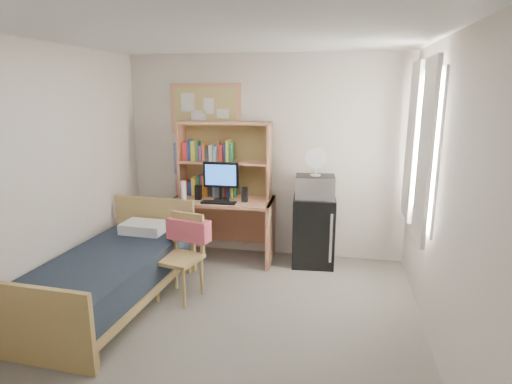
% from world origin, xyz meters
% --- Properties ---
extents(floor, '(3.60, 4.20, 0.02)m').
position_xyz_m(floor, '(0.00, 0.00, -0.01)').
color(floor, slate).
rests_on(floor, ground).
extents(ceiling, '(3.60, 4.20, 0.02)m').
position_xyz_m(ceiling, '(0.00, 0.00, 2.60)').
color(ceiling, silver).
rests_on(ceiling, wall_back).
extents(wall_back, '(3.60, 0.04, 2.60)m').
position_xyz_m(wall_back, '(0.00, 2.10, 1.30)').
color(wall_back, silver).
rests_on(wall_back, floor).
extents(wall_front, '(3.60, 0.04, 2.60)m').
position_xyz_m(wall_front, '(0.00, -2.10, 1.30)').
color(wall_front, silver).
rests_on(wall_front, floor).
extents(wall_left, '(0.04, 4.20, 2.60)m').
position_xyz_m(wall_left, '(-1.80, 0.00, 1.30)').
color(wall_left, silver).
rests_on(wall_left, floor).
extents(wall_right, '(0.04, 4.20, 2.60)m').
position_xyz_m(wall_right, '(1.80, 0.00, 1.30)').
color(wall_right, silver).
rests_on(wall_right, floor).
extents(window_unit, '(0.10, 1.40, 1.70)m').
position_xyz_m(window_unit, '(1.75, 1.20, 1.60)').
color(window_unit, white).
rests_on(window_unit, wall_right).
extents(curtain_left, '(0.04, 0.55, 1.70)m').
position_xyz_m(curtain_left, '(1.72, 0.80, 1.60)').
color(curtain_left, white).
rests_on(curtain_left, wall_right).
extents(curtain_right, '(0.04, 0.55, 1.70)m').
position_xyz_m(curtain_right, '(1.72, 1.60, 1.60)').
color(curtain_right, white).
rests_on(curtain_right, wall_right).
extents(bulletin_board, '(0.94, 0.03, 0.64)m').
position_xyz_m(bulletin_board, '(-0.78, 2.08, 1.92)').
color(bulletin_board, tan).
rests_on(bulletin_board, wall_back).
extents(poster_wave, '(0.30, 0.01, 0.42)m').
position_xyz_m(poster_wave, '(-1.10, 2.09, 1.25)').
color(poster_wave, '#283AA1').
rests_on(poster_wave, wall_back).
extents(poster_japan, '(0.28, 0.01, 0.36)m').
position_xyz_m(poster_japan, '(-1.10, 2.09, 0.78)').
color(poster_japan, '#E7284E').
rests_on(poster_japan, wall_back).
extents(desk, '(1.29, 0.66, 0.80)m').
position_xyz_m(desk, '(-0.48, 1.76, 0.40)').
color(desk, tan).
rests_on(desk, floor).
extents(desk_chair, '(0.55, 0.55, 0.90)m').
position_xyz_m(desk_chair, '(-0.65, 0.61, 0.45)').
color(desk_chair, tan).
rests_on(desk_chair, floor).
extents(mini_fridge, '(0.54, 0.54, 0.87)m').
position_xyz_m(mini_fridge, '(0.67, 1.82, 0.43)').
color(mini_fridge, black).
rests_on(mini_fridge, floor).
extents(bed, '(1.10, 2.03, 0.54)m').
position_xyz_m(bed, '(-1.28, 0.32, 0.27)').
color(bed, black).
rests_on(bed, floor).
extents(hutch, '(1.19, 0.32, 0.97)m').
position_xyz_m(hutch, '(-0.49, 1.91, 1.28)').
color(hutch, tan).
rests_on(hutch, desk).
extents(monitor, '(0.45, 0.04, 0.47)m').
position_xyz_m(monitor, '(-0.48, 1.70, 1.04)').
color(monitor, black).
rests_on(monitor, desk).
extents(keyboard, '(0.43, 0.14, 0.02)m').
position_xyz_m(keyboard, '(-0.48, 1.56, 0.81)').
color(keyboard, black).
rests_on(keyboard, desk).
extents(speaker_left, '(0.08, 0.08, 0.18)m').
position_xyz_m(speaker_left, '(-0.78, 1.69, 0.89)').
color(speaker_left, black).
rests_on(speaker_left, desk).
extents(speaker_right, '(0.08, 0.08, 0.18)m').
position_xyz_m(speaker_right, '(-0.18, 1.71, 0.89)').
color(speaker_right, black).
rests_on(speaker_right, desk).
extents(water_bottle, '(0.07, 0.07, 0.24)m').
position_xyz_m(water_bottle, '(-0.96, 1.65, 0.92)').
color(water_bottle, white).
rests_on(water_bottle, desk).
extents(hoodie, '(0.51, 0.26, 0.23)m').
position_xyz_m(hoodie, '(-0.60, 0.80, 0.70)').
color(hoodie, '#E05568').
rests_on(hoodie, desk_chair).
extents(microwave, '(0.49, 0.39, 0.27)m').
position_xyz_m(microwave, '(0.67, 1.80, 1.00)').
color(microwave, silver).
rests_on(microwave, mini_fridge).
extents(desk_fan, '(0.27, 0.27, 0.31)m').
position_xyz_m(desk_fan, '(0.67, 1.80, 1.30)').
color(desk_fan, white).
rests_on(desk_fan, microwave).
extents(pillow, '(0.50, 0.37, 0.12)m').
position_xyz_m(pillow, '(-1.24, 1.06, 0.60)').
color(pillow, white).
rests_on(pillow, bed).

